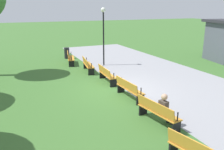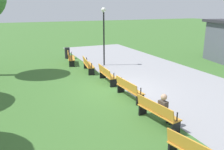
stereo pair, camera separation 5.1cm
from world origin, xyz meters
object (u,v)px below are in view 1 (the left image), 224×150
Objects in this scene: bench_3 at (129,88)px; trash_bin at (67,53)px; bench_0 at (70,58)px; lamp_post at (103,26)px; bench_2 at (107,74)px; bench_4 at (157,112)px; person_seated at (165,109)px; bench_1 at (87,65)px.

bench_3 is 2.07× the size of trash_bin.
bench_3 is (7.67, 0.72, 0.00)m from bench_0.
bench_2 is at bearing -20.26° from lamp_post.
lamp_post reaches higher than bench_4.
person_seated reaches higher than trash_bin.
bench_0 is at bearing -177.33° from bench_3.
person_seated is 12.49m from trash_bin.
bench_3 is 9.72m from trash_bin.
bench_1 is at bearing 2.74° from trash_bin.
lamp_post reaches higher than bench_2.
bench_3 is at bearing 166.52° from bench_4.
person_seated is 0.30× the size of lamp_post.
bench_3 is at bearing -12.43° from lamp_post.
bench_2 is at bearing 13.48° from bench_1.
bench_0 is at bearing 175.48° from person_seated.
person_seated reaches higher than bench_1.
lamp_post is (1.28, 2.13, 2.31)m from bench_0.
bench_0 is 10.24m from bench_4.
lamp_post is (-9.16, 1.47, 2.15)m from person_seated.
lamp_post is 4.47m from trash_bin.
bench_1 is 1.55× the size of person_seated.
bench_3 is 1.53× the size of person_seated.
person_seated is at bearing 1.81° from trash_bin.
lamp_post reaches higher than bench_3.
bench_3 is at bearing 2.70° from bench_2.
bench_3 is (2.57, -0.00, 0.00)m from bench_2.
bench_0 is 2.06m from trash_bin.
trash_bin is (-7.13, -0.46, -0.03)m from bench_2.
bench_0 is at bearing -169.23° from bench_2.
person_seated is at bearing -4.08° from bench_3.
bench_3 is at bearing 18.88° from bench_0.
bench_0 is at bearing -7.28° from trash_bin.
trash_bin is (-9.71, -0.46, -0.03)m from bench_3.
bench_1 is 3.10m from lamp_post.
bench_1 is 2.10× the size of trash_bin.
person_seated is at bearing 31.91° from bench_4.
trash_bin is at bearing -150.64° from lamp_post.
lamp_post is at bearing 72.55° from bench_0.
lamp_post is (-6.39, 1.41, 2.31)m from bench_3.
lamp_post is at bearing 135.30° from bench_1.
lamp_post reaches higher than bench_0.
bench_0 is 5.14m from bench_2.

